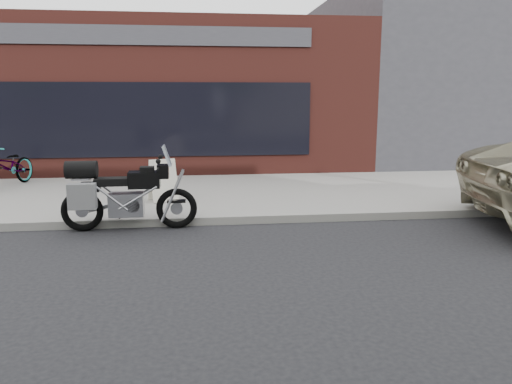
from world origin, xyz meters
name	(u,v)px	position (x,y,z in m)	size (l,w,h in m)	color
ground	(217,322)	(0.00, 0.00, 0.00)	(120.00, 120.00, 0.00)	black
near_sidewalk	(205,191)	(0.00, 7.00, 0.07)	(44.00, 6.00, 0.15)	gray
storefront	(145,98)	(-2.00, 13.98, 2.25)	(14.00, 10.07, 4.50)	#4F1F19
neighbour_building	(457,79)	(10.00, 14.00, 3.00)	(10.00, 10.00, 6.00)	#2C2C32
motorcycle	(120,194)	(-1.52, 3.87, 0.64)	(2.36, 0.78, 1.49)	black
bicycle_front	(8,166)	(-4.75, 7.76, 0.65)	(0.67, 1.92, 1.01)	gray
sandwich_sign	(163,180)	(-0.90, 5.67, 0.59)	(0.69, 0.66, 0.88)	white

